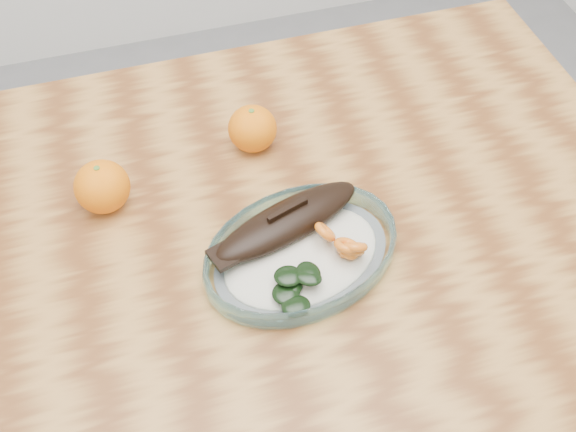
{
  "coord_description": "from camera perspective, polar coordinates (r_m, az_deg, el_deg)",
  "views": [
    {
      "loc": [
        -0.11,
        -0.59,
        1.51
      ],
      "look_at": [
        0.07,
        0.0,
        0.77
      ],
      "focal_mm": 45.0,
      "sensor_mm": 36.0,
      "label": 1
    }
  ],
  "objects": [
    {
      "name": "plated_meal",
      "position": [
        0.93,
        1.02,
        -2.71
      ],
      "size": [
        0.58,
        0.58,
        0.08
      ],
      "rotation": [
        0.0,
        0.0,
        0.25
      ],
      "color": "white",
      "rests_on": "dining_table"
    },
    {
      "name": "dining_table",
      "position": [
        1.05,
        -3.52,
        -5.05
      ],
      "size": [
        1.2,
        0.8,
        0.75
      ],
      "color": "brown",
      "rests_on": "ground"
    },
    {
      "name": "orange_left",
      "position": [
        1.0,
        -14.47,
        2.26
      ],
      "size": [
        0.08,
        0.08,
        0.08
      ],
      "primitive_type": "sphere",
      "color": "#F15904",
      "rests_on": "dining_table"
    },
    {
      "name": "orange_right",
      "position": [
        1.06,
        -2.83,
        6.91
      ],
      "size": [
        0.07,
        0.07,
        0.07
      ],
      "primitive_type": "sphere",
      "color": "#F15904",
      "rests_on": "dining_table"
    }
  ]
}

